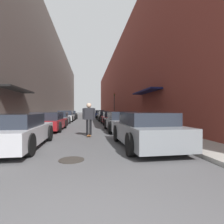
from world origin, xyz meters
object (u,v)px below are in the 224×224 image
at_px(parked_car_left_1, 49,122).
at_px(parked_car_right_2, 112,118).
at_px(parked_car_right_4, 102,115).
at_px(traffic_light, 114,103).
at_px(parked_car_left_2, 59,119).
at_px(parked_car_right_3, 106,116).
at_px(parked_car_left_0, 14,131).
at_px(skateboarder, 89,116).
at_px(parked_car_right_0, 145,130).
at_px(parked_car_right_5, 100,114).
at_px(parked_car_left_4, 70,115).
at_px(parked_car_right_1, 120,122).
at_px(parked_car_left_3, 66,116).
at_px(manhole_cover, 72,160).

relative_size(parked_car_left_1, parked_car_right_2, 1.03).
xyz_separation_m(parked_car_right_4, traffic_light, (1.94, 0.37, 1.94)).
bearing_deg(parked_car_left_2, parked_car_right_3, 44.56).
distance_m(parked_car_left_0, skateboarder, 3.76).
height_order(parked_car_right_0, skateboarder, skateboarder).
xyz_separation_m(parked_car_right_5, skateboarder, (-2.10, -23.40, 0.44)).
xyz_separation_m(parked_car_left_2, skateboarder, (2.78, -7.76, 0.50)).
distance_m(parked_car_left_2, parked_car_left_4, 9.64).
bearing_deg(parked_car_right_1, parked_car_left_4, 107.24).
distance_m(parked_car_left_3, parked_car_right_0, 16.17).
relative_size(parked_car_left_2, manhole_cover, 5.60).
relative_size(parked_car_right_3, parked_car_right_4, 1.07).
height_order(parked_car_right_3, manhole_cover, parked_car_right_3).
height_order(parked_car_left_4, traffic_light, traffic_light).
xyz_separation_m(parked_car_left_1, traffic_light, (6.84, 15.53, 1.95)).
relative_size(parked_car_right_3, traffic_light, 1.11).
xyz_separation_m(parked_car_left_3, traffic_light, (6.86, 6.06, 1.91)).
bearing_deg(parked_car_left_3, parked_car_left_1, -89.86).
distance_m(parked_car_left_3, parked_car_right_5, 11.98).
height_order(parked_car_right_2, parked_car_right_4, parked_car_right_4).
distance_m(parked_car_right_1, parked_car_right_3, 10.62).
bearing_deg(parked_car_left_4, parked_car_left_1, -90.05).
distance_m(parked_car_left_1, traffic_light, 17.08).
bearing_deg(manhole_cover, parked_car_left_4, 95.75).
distance_m(parked_car_right_3, skateboarder, 12.87).
relative_size(parked_car_left_4, skateboarder, 2.30).
bearing_deg(parked_car_right_4, parked_car_right_1, -90.43).
xyz_separation_m(parked_car_left_2, parked_car_left_4, (0.09, 9.64, 0.05)).
bearing_deg(parked_car_left_1, parked_car_left_3, 90.14).
bearing_deg(parked_car_right_3, parked_car_right_2, -89.34).
bearing_deg(parked_car_right_5, traffic_light, -67.46).
bearing_deg(parked_car_right_0, skateboarder, 124.88).
relative_size(parked_car_left_2, parked_car_right_5, 0.95).
height_order(parked_car_left_3, parked_car_left_4, parked_car_left_3).
bearing_deg(parked_car_right_0, parked_car_right_5, 89.97).
height_order(parked_car_left_3, traffic_light, traffic_light).
bearing_deg(parked_car_left_4, parked_car_right_4, 8.47).
relative_size(parked_car_right_0, traffic_light, 1.04).
distance_m(parked_car_right_1, manhole_cover, 6.97).
relative_size(parked_car_left_3, parked_car_right_2, 1.03).
xyz_separation_m(parked_car_left_3, parked_car_right_5, (4.83, 10.96, 0.01)).
distance_m(parked_car_right_2, manhole_cover, 12.24).
relative_size(parked_car_right_0, parked_car_right_3, 0.94).
distance_m(parked_car_left_0, parked_car_right_3, 16.00).
distance_m(parked_car_left_4, parked_car_right_1, 16.08).
xyz_separation_m(parked_car_right_0, traffic_light, (2.05, 21.49, 1.91)).
relative_size(parked_car_right_2, traffic_light, 1.03).
xyz_separation_m(parked_car_left_1, parked_car_left_2, (-0.07, 4.79, -0.01)).
relative_size(parked_car_left_0, parked_car_right_4, 1.05).
relative_size(parked_car_right_3, manhole_cover, 6.34).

